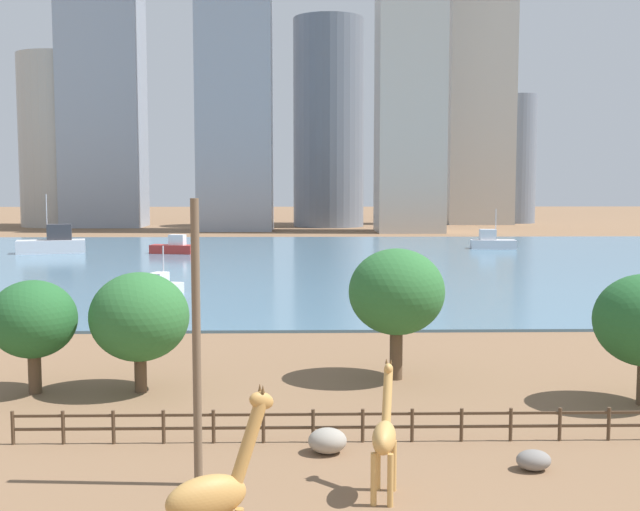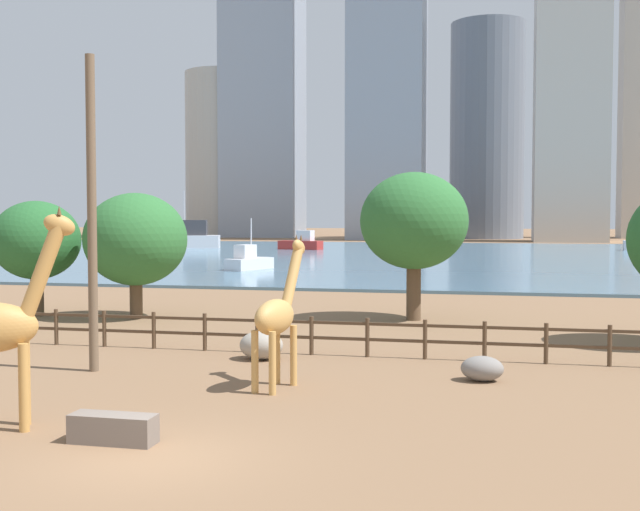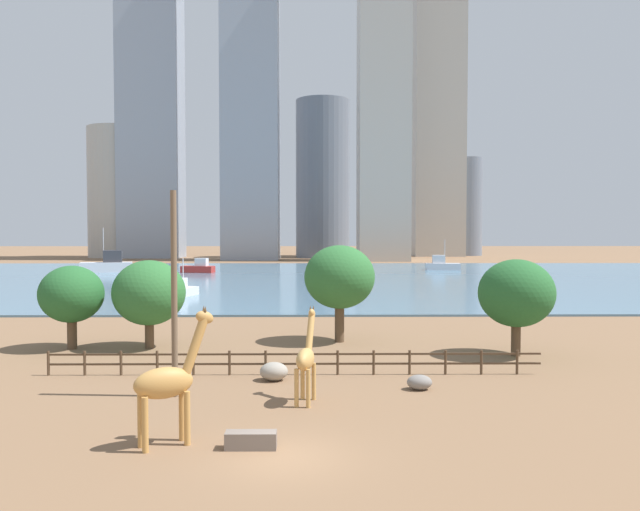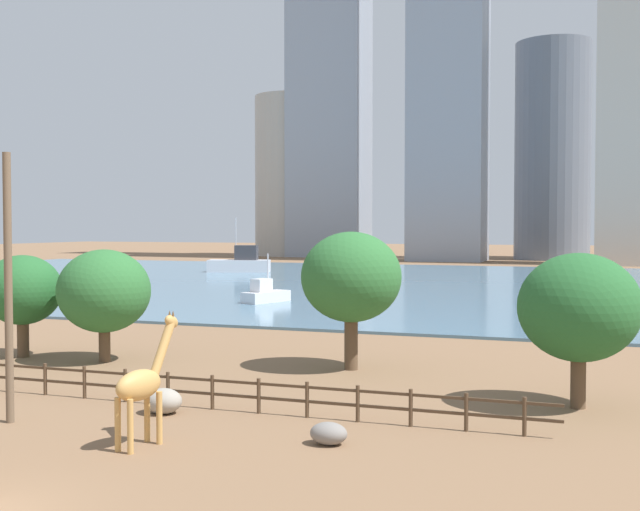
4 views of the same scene
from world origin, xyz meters
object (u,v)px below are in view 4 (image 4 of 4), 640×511
boulder_near_fence (329,433)px  utility_pole (8,288)px  tree_center_broad (351,278)px  boat_ferry (346,269)px  boat_tug (241,263)px  boulder_by_pole (163,401)px  tree_left_large (104,291)px  boat_sailboat (265,294)px  tree_left_small (579,308)px  tree_right_tall (22,290)px  giraffe_tall (142,384)px

boulder_near_fence → utility_pole: bearing=-174.6°
tree_center_broad → boat_ferry: (-22.05, 67.45, -3.37)m
boulder_near_fence → boat_tug: (-41.71, 81.42, 1.16)m
boulder_near_fence → boat_ferry: 84.20m
boulder_by_pole → tree_left_large: size_ratio=0.25×
boulder_by_pole → boat_tug: (-34.60, 79.52, 1.05)m
boat_sailboat → tree_left_small: bearing=-122.0°
boulder_near_fence → tree_center_broad: 13.88m
tree_center_broad → tree_right_tall: 17.55m
boulder_by_pole → tree_left_small: 15.95m
tree_left_small → boat_ferry: size_ratio=0.97×
utility_pole → boulder_near_fence: (11.47, 1.09, -4.38)m
boat_ferry → boat_sailboat: (5.37, -39.66, -0.14)m
giraffe_tall → boat_sailboat: 45.21m
boulder_near_fence → boat_sailboat: bearing=116.2°
utility_pole → boat_sailboat: utility_pole is taller
giraffe_tall → utility_pole: 6.74m
boulder_near_fence → tree_right_tall: tree_right_tall is taller
boulder_by_pole → tree_left_small: bearing=23.0°
tree_left_small → tree_right_tall: bearing=174.8°
boat_tug → tree_right_tall: bearing=91.6°
utility_pole → tree_center_broad: (8.17, 13.93, -0.30)m
boulder_near_fence → tree_left_small: size_ratio=0.20×
boulder_by_pole → tree_left_large: bearing=134.5°
boat_tug → tree_left_large: bearing=95.3°
utility_pole → boulder_by_pole: bearing=34.4°
boulder_by_pole → boat_ferry: (-18.24, 78.39, 0.59)m
boulder_near_fence → tree_left_large: tree_left_large is taller
tree_left_large → boat_sailboat: bearing=98.1°
boulder_by_pole → boulder_near_fence: bearing=-14.9°
tree_right_tall → tree_center_broad: bearing=7.6°
tree_right_tall → boat_ferry: tree_right_tall is taller
utility_pole → boat_ferry: bearing=99.7°
boulder_by_pole → tree_left_large: 12.69m
tree_left_large → giraffe_tall: bearing=-51.2°
boulder_by_pole → tree_right_tall: tree_right_tall is taller
tree_right_tall → boat_tug: bearing=106.5°
tree_left_small → giraffe_tall: bearing=-141.3°
tree_left_small → tree_center_broad: bearing=155.3°
boulder_by_pole → tree_center_broad: bearing=70.8°
boulder_by_pole → tree_right_tall: size_ratio=0.27×
boulder_by_pole → tree_left_small: size_ratio=0.24×
utility_pole → boulder_near_fence: utility_pole is taller
giraffe_tall → tree_left_small: bearing=-40.5°
giraffe_tall → tree_right_tall: (-15.25, 12.68, 1.55)m
utility_pole → boulder_near_fence: 12.33m
boat_tug → boulder_near_fence: bearing=102.2°
boulder_by_pole → boat_sailboat: bearing=108.4°
boulder_near_fence → boulder_by_pole: boulder_by_pole is taller
boulder_by_pole → tree_left_large: (-8.62, 8.76, 3.13)m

